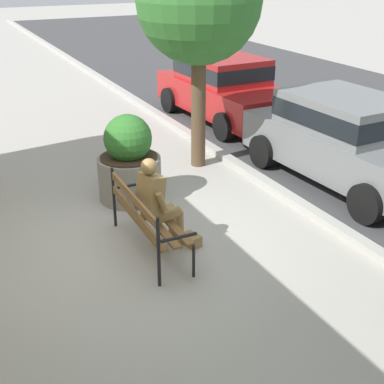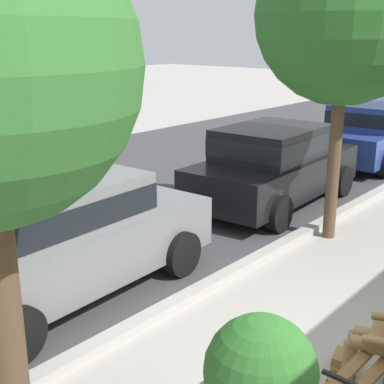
% 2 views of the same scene
% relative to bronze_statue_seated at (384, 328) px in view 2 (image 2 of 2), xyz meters
% --- Properties ---
extents(curb_stone, '(60.00, 0.20, 0.12)m').
position_rel_bronze_statue_seated_xyz_m(curb_stone, '(-0.25, 2.54, -0.61)').
color(curb_stone, '#B2AFA8').
rests_on(curb_stone, ground).
extents(bronze_statue_seated, '(0.60, 0.86, 1.37)m').
position_rel_bronze_statue_seated_xyz_m(bronze_statue_seated, '(0.00, 0.00, 0.00)').
color(bronze_statue_seated, olive).
rests_on(bronze_statue_seated, ground).
extents(street_tree_down_street, '(2.71, 2.71, 4.89)m').
position_rel_bronze_statue_seated_xyz_m(street_tree_down_street, '(3.38, 2.23, 2.85)').
color(street_tree_down_street, brown).
rests_on(street_tree_down_street, ground).
extents(parked_car_grey, '(4.17, 2.07, 1.56)m').
position_rel_bronze_statue_seated_xyz_m(parked_car_grey, '(-0.75, 3.90, 0.17)').
color(parked_car_grey, slate).
rests_on(parked_car_grey, ground).
extents(parked_car_black, '(4.17, 2.07, 1.56)m').
position_rel_bronze_statue_seated_xyz_m(parked_car_black, '(4.27, 3.90, 0.17)').
color(parked_car_black, black).
rests_on(parked_car_black, ground).
extents(parked_car_blue, '(4.17, 2.07, 1.56)m').
position_rel_bronze_statue_seated_xyz_m(parked_car_blue, '(8.94, 3.90, 0.17)').
color(parked_car_blue, navy).
rests_on(parked_car_blue, ground).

